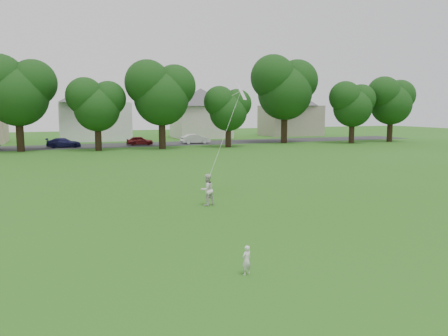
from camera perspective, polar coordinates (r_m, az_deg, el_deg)
name	(u,v)px	position (r m, az deg, el deg)	size (l,w,h in m)	color
ground	(235,244)	(14.93, 1.39, -9.83)	(160.00, 160.00, 0.00)	#285D15
street	(103,146)	(55.59, -15.56, 2.83)	(90.00, 7.00, 0.01)	#2D2D30
toddler	(247,260)	(12.17, 2.97, -11.93)	(0.30, 0.20, 0.83)	silver
older_boy	(207,190)	(20.44, -2.23, -2.87)	(0.72, 0.56, 1.49)	silver
kite	(225,135)	(21.20, 0.09, 4.31)	(1.65, 1.25, 5.17)	white
tree_row	(124,90)	(49.87, -12.90, 9.86)	(80.35, 10.04, 11.72)	black
parked_cars	(19,144)	(54.40, -25.21, 2.90)	(44.31, 2.02, 1.24)	black
house_row	(95,106)	(65.37, -16.55, 7.77)	(76.73, 13.79, 10.41)	white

